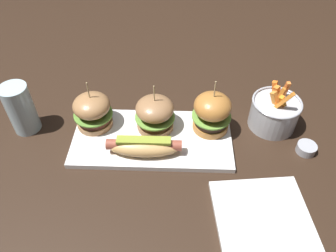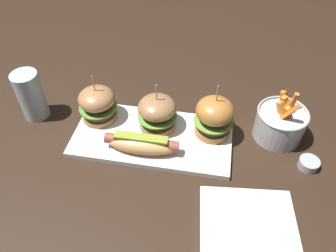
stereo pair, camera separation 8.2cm
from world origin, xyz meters
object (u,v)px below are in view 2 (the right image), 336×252
(platter_main, at_px, (153,137))
(side_plate, at_px, (249,231))
(slider_left, at_px, (98,104))
(water_glass, at_px, (31,95))
(slider_center, at_px, (157,113))
(fries_bucket, at_px, (280,123))
(hot_dog, at_px, (142,143))
(sauce_ramekin, at_px, (309,163))
(slider_right, at_px, (214,117))

(platter_main, relative_size, side_plate, 2.05)
(slider_left, distance_m, water_glass, 0.18)
(slider_center, distance_m, water_glass, 0.34)
(fries_bucket, distance_m, side_plate, 0.30)
(side_plate, bearing_deg, hot_dog, 147.26)
(slider_center, xyz_separation_m, sauce_ramekin, (0.38, -0.06, -0.05))
(platter_main, xyz_separation_m, slider_left, (-0.15, 0.04, 0.05))
(sauce_ramekin, bearing_deg, fries_bucket, 126.03)
(hot_dog, relative_size, slider_right, 1.21)
(platter_main, height_order, sauce_ramekin, sauce_ramekin)
(platter_main, relative_size, fries_bucket, 2.99)
(platter_main, bearing_deg, slider_right, 14.59)
(sauce_ramekin, distance_m, side_plate, 0.24)
(hot_dog, height_order, slider_right, slider_right)
(platter_main, distance_m, slider_center, 0.06)
(platter_main, distance_m, slider_right, 0.17)
(slider_center, bearing_deg, water_glass, -179.82)
(platter_main, bearing_deg, hot_dog, -106.29)
(hot_dog, distance_m, side_plate, 0.31)
(fries_bucket, height_order, side_plate, fries_bucket)
(sauce_ramekin, height_order, side_plate, sauce_ramekin)
(water_glass, bearing_deg, slider_left, 1.78)
(platter_main, relative_size, slider_left, 2.94)
(slider_left, height_order, slider_right, slider_right)
(slider_left, bearing_deg, slider_center, -1.64)
(water_glass, bearing_deg, slider_center, 0.18)
(slider_center, xyz_separation_m, water_glass, (-0.34, -0.00, 0.01))
(slider_center, relative_size, water_glass, 0.99)
(slider_left, relative_size, slider_center, 1.01)
(sauce_ramekin, bearing_deg, water_glass, 175.28)
(slider_right, height_order, side_plate, slider_right)
(sauce_ramekin, bearing_deg, hot_dog, -176.02)
(slider_center, distance_m, side_plate, 0.36)
(platter_main, bearing_deg, sauce_ramekin, -3.61)
(side_plate, bearing_deg, platter_main, 138.19)
(slider_center, height_order, sauce_ramekin, slider_center)
(hot_dog, distance_m, slider_left, 0.17)
(slider_left, distance_m, sauce_ramekin, 0.55)
(slider_left, xyz_separation_m, side_plate, (0.40, -0.26, -0.06))
(water_glass, bearing_deg, platter_main, -5.98)
(slider_right, xyz_separation_m, sauce_ramekin, (0.24, -0.06, -0.06))
(hot_dog, height_order, side_plate, hot_dog)
(slider_center, height_order, water_glass, slider_center)
(sauce_ramekin, bearing_deg, slider_right, 164.96)
(hot_dog, bearing_deg, side_plate, -32.74)
(slider_left, bearing_deg, platter_main, -14.85)
(hot_dog, xyz_separation_m, side_plate, (0.26, -0.17, -0.03))
(slider_right, height_order, water_glass, slider_right)
(slider_left, xyz_separation_m, slider_right, (0.30, -0.00, 0.01))
(hot_dog, relative_size, slider_center, 1.33)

